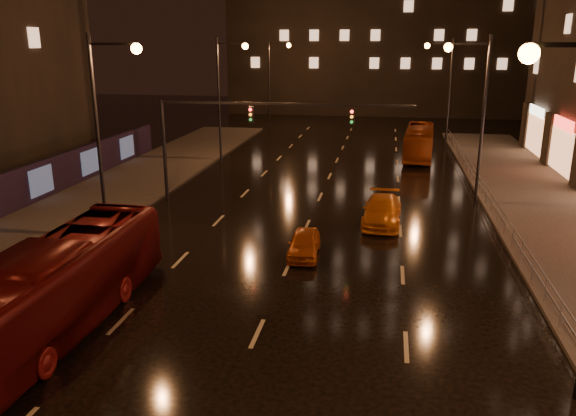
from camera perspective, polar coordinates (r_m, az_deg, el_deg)
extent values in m
plane|color=black|center=(34.34, 2.88, 0.27)|extent=(140.00, 140.00, 0.00)
cube|color=#38332D|center=(34.15, -21.37, -0.83)|extent=(7.00, 70.00, 0.15)
cylinder|color=black|center=(36.04, -12.45, 5.74)|extent=(0.22, 0.22, 6.20)
cube|color=black|center=(33.46, -0.43, 10.52)|extent=(15.20, 0.14, 0.14)
cube|color=black|center=(33.95, -3.79, 9.47)|extent=(0.32, 0.18, 0.95)
cube|color=black|center=(33.05, 6.50, 9.21)|extent=(0.32, 0.18, 0.95)
sphere|color=#FF1E19|center=(33.80, -3.85, 9.95)|extent=(0.18, 0.18, 0.18)
sphere|color=#FF9632|center=(15.10, 23.30, 14.22)|extent=(0.50, 0.50, 0.50)
cylinder|color=#99999E|center=(57.76, 16.14, 6.93)|extent=(0.04, 0.04, 1.00)
cube|color=#99999E|center=(32.47, 20.60, 0.28)|extent=(0.05, 56.00, 0.05)
cube|color=#99999E|center=(32.58, 20.53, -0.40)|extent=(0.05, 56.00, 0.05)
imported|color=#5D0D0D|center=(20.93, -22.17, -7.22)|extent=(2.68, 11.36, 3.16)
imported|color=#89350D|center=(50.00, 13.17, 6.56)|extent=(2.98, 9.78, 2.69)
imported|color=#C15512|center=(26.10, 1.64, -3.64)|extent=(1.58, 3.53, 1.18)
imported|color=orange|center=(31.14, 9.55, -0.27)|extent=(2.18, 5.00, 1.43)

